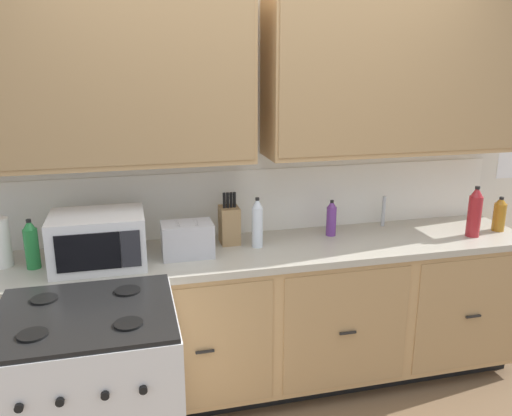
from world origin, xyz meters
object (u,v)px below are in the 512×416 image
object	(u,v)px
toaster	(187,239)
bottle_clear	(257,223)
microwave	(98,240)
bottle_violet	(331,218)
bottle_amber	(499,214)
bottle_green	(31,244)
bottle_red	(475,212)
stove_range	(94,407)
knife_block	(229,224)

from	to	relation	value
toaster	bottle_clear	distance (m)	0.42
microwave	bottle_clear	world-z (taller)	bottle_clear
bottle_violet	bottle_amber	xyz separation A→B (m)	(1.07, -0.17, -0.00)
bottle_green	bottle_red	world-z (taller)	bottle_red
bottle_green	bottle_violet	distance (m)	1.71
stove_range	bottle_green	bearing A→B (deg)	115.10
knife_block	stove_range	bearing A→B (deg)	-135.60
microwave	bottle_green	world-z (taller)	microwave
knife_block	bottle_amber	world-z (taller)	knife_block
microwave	knife_block	xyz separation A→B (m)	(0.73, 0.18, -0.02)
microwave	bottle_clear	distance (m)	0.88
bottle_violet	bottle_amber	distance (m)	1.08
knife_block	bottle_violet	world-z (taller)	knife_block
stove_range	knife_block	distance (m)	1.22
bottle_green	bottle_violet	world-z (taller)	bottle_green
microwave	toaster	distance (m)	0.47
stove_range	bottle_clear	bearing A→B (deg)	35.45
toaster	bottle_amber	distance (m)	1.97
stove_range	bottle_green	world-z (taller)	bottle_green
stove_range	bottle_amber	bearing A→B (deg)	13.02
microwave	bottle_violet	size ratio (longest dim) A/B	2.13
bottle_red	bottle_amber	world-z (taller)	bottle_red
bottle_green	microwave	bearing A→B (deg)	-6.78
microwave	knife_block	size ratio (longest dim) A/B	1.55
knife_block	bottle_violet	size ratio (longest dim) A/B	1.38
bottle_red	bottle_clear	world-z (taller)	bottle_red
toaster	bottle_red	world-z (taller)	bottle_red
bottle_clear	bottle_amber	bearing A→B (deg)	-2.96
bottle_green	bottle_clear	xyz separation A→B (m)	(1.21, 0.03, 0.01)
bottle_green	bottle_violet	size ratio (longest dim) A/B	1.18
bottle_red	bottle_amber	size ratio (longest dim) A/B	1.43
microwave	bottle_green	distance (m)	0.34
stove_range	toaster	size ratio (longest dim) A/B	3.39
microwave	toaster	xyz separation A→B (m)	(0.47, 0.02, -0.04)
stove_range	bottle_green	distance (m)	0.90
bottle_violet	bottle_red	world-z (taller)	bottle_red
toaster	bottle_violet	xyz separation A→B (m)	(0.90, 0.14, 0.01)
microwave	bottle_amber	world-z (taller)	microwave
microwave	bottle_green	bearing A→B (deg)	173.22
bottle_clear	toaster	bearing A→B (deg)	-173.10
microwave	bottle_violet	distance (m)	1.38
bottle_red	bottle_amber	xyz separation A→B (m)	(0.23, 0.06, -0.05)
microwave	knife_block	distance (m)	0.75
knife_block	bottle_red	distance (m)	1.50
bottle_amber	bottle_violet	bearing A→B (deg)	171.01
bottle_clear	bottle_green	bearing A→B (deg)	-178.57
knife_block	bottle_green	bearing A→B (deg)	-172.76
stove_range	microwave	bearing A→B (deg)	85.89
microwave	bottle_violet	xyz separation A→B (m)	(1.37, 0.16, -0.03)
bottle_green	bottle_amber	size ratio (longest dim) A/B	1.20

